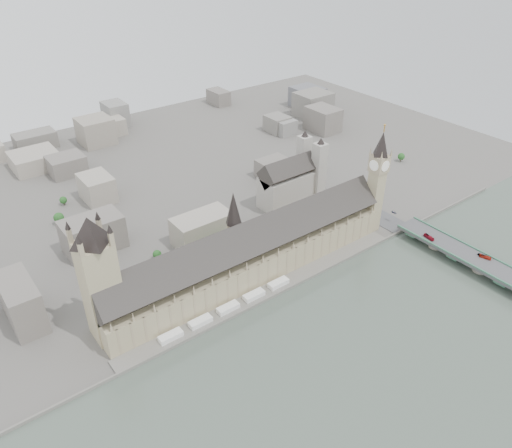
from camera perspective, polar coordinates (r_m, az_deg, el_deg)
ground at (r=414.66m, az=0.85°, el=-7.24°), size 900.00×900.00×0.00m
river_thames at (r=340.78m, az=19.40°, el=-21.07°), size 600.00×600.00×0.00m
embankment_wall at (r=404.76m, az=2.17°, el=-8.15°), size 600.00×1.50×3.00m
river_terrace at (r=409.51m, az=1.50°, el=-7.67°), size 270.00×15.00×2.00m
terrace_tents at (r=390.07m, az=-3.21°, el=-9.55°), size 118.00×7.00×4.00m
palace_of_westminster at (r=413.27m, az=-0.80°, el=-3.43°), size 265.00×40.73×55.44m
elizabeth_tower at (r=471.62m, az=13.72°, el=5.43°), size 17.00×17.00×107.50m
victoria_tower at (r=355.33m, az=-17.59°, el=-5.45°), size 30.00×30.00×100.00m
central_tower at (r=393.28m, az=-2.56°, el=0.66°), size 13.00×13.00×48.00m
westminster_bridge at (r=472.48m, az=23.52°, el=-4.02°), size 25.00×325.00×10.25m
westminster_abbey at (r=521.90m, az=4.12°, el=4.95°), size 68.00×36.00×64.00m
city_skyline_inland at (r=587.88m, az=-14.03°, el=6.65°), size 720.00×360.00×38.00m
park_trees at (r=444.95m, az=-4.91°, el=-3.04°), size 110.00×30.00×15.00m
red_bus_north at (r=479.93m, az=19.15°, el=-1.42°), size 4.14×11.25×3.06m
red_bus_south at (r=471.41m, az=24.73°, el=-3.46°), size 5.00×9.92×2.70m
car_silver at (r=473.56m, az=24.27°, el=-3.24°), size 2.29×4.97×1.58m
car_approach at (r=510.29m, az=15.51°, el=1.28°), size 2.66×5.61×1.58m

